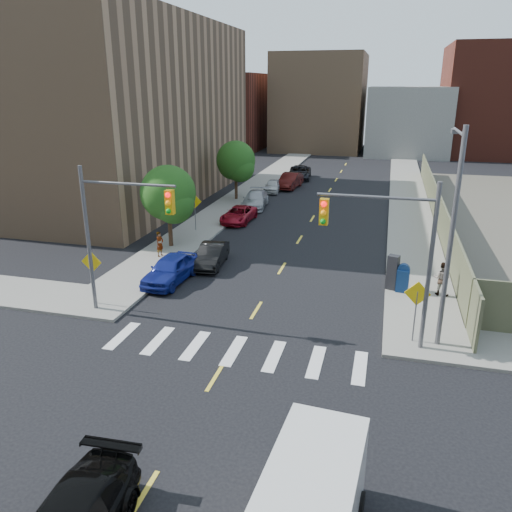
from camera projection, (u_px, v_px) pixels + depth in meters
The scene contains 28 objects.
ground at pixel (196, 408), 16.87m from camera, with size 160.00×160.00×0.00m, color black.
sidewalk_nw at pixel (265, 180), 56.64m from camera, with size 3.50×73.00×0.15m, color gray.
sidewalk_ne at pixel (407, 187), 52.90m from camera, with size 3.50×73.00×0.15m, color gray.
fence_north at pixel (436, 205), 39.74m from camera, with size 0.12×44.00×2.50m, color #5D5D41.
building_nw at pixel (90, 111), 46.97m from camera, with size 22.00×30.00×16.00m, color #8C6B4C.
bg_bldg_west at pixel (224, 111), 84.18m from camera, with size 14.00×18.00×12.00m, color #592319.
bg_bldg_midwest at pixel (320, 103), 81.66m from camera, with size 14.00×16.00×15.00m, color #8C6B4C.
bg_bldg_center at pixel (408, 121), 77.28m from camera, with size 12.00×16.00×10.00m, color gray.
bg_bldg_east at pixel (506, 101), 74.76m from camera, with size 18.00×18.00×16.00m, color #592319.
signal_nw at pixel (116, 222), 22.31m from camera, with size 4.59×0.30×7.00m.
signal_ne at pixel (392, 243), 19.43m from camera, with size 4.59×0.30×7.00m.
streetlight_ne at pixel (452, 224), 19.49m from camera, with size 0.25×3.70×9.00m.
warn_sign_nw at pixel (92, 268), 24.04m from camera, with size 1.06×0.06×2.83m.
warn_sign_ne at pixel (417, 300), 20.42m from camera, with size 1.06×0.06×2.83m.
warn_sign_midwest at pixel (195, 205), 36.37m from camera, with size 1.06×0.06×2.83m.
tree_west_near at pixel (169, 197), 32.32m from camera, with size 3.66×3.64×5.52m.
tree_west_far at pixel (236, 163), 46.03m from camera, with size 3.66×3.64×5.52m.
parked_car_blue at pixel (170, 269), 27.40m from camera, with size 1.79×4.44×1.51m, color navy.
parked_car_black at pixel (212, 255), 29.93m from camera, with size 1.39×4.00×1.32m, color black.
parked_car_red at pixel (239, 215), 39.40m from camera, with size 2.04×4.42×1.23m, color maroon.
parked_car_silver at pixel (255, 200), 44.04m from camera, with size 2.00×4.92×1.43m, color #A0A2A8.
parked_car_white at pixel (273, 186), 50.34m from camera, with size 1.49×3.70×1.26m, color #B8B8B8.
parked_car_maroon at pixel (290, 181), 52.23m from camera, with size 1.66×4.77×1.57m, color #3E0E0C.
parked_car_grey at pixel (299, 173), 57.34m from camera, with size 2.47×5.35×1.49m, color black.
mailbox at pixel (403, 278), 25.76m from camera, with size 0.68×0.55×1.53m.
payphone at pixel (393, 272), 26.04m from camera, with size 0.55×0.45×1.85m, color black.
pedestrian_west at pixel (160, 244), 31.09m from camera, with size 0.58×0.38×1.59m, color gray.
pedestrian_east at pixel (442, 279), 25.31m from camera, with size 0.86×0.67×1.76m, color gray.
Camera 1 is at (5.59, -13.27, 10.39)m, focal length 35.00 mm.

